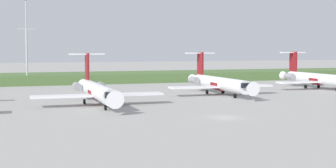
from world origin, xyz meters
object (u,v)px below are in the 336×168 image
(regional_jet_fifth, at_px, (317,78))
(regional_jet_third, at_px, (97,90))
(antenna_mast, at_px, (27,50))
(regional_jet_fourth, at_px, (218,83))

(regional_jet_fifth, bearing_deg, regional_jet_third, -163.70)
(regional_jet_fifth, relative_size, antenna_mast, 1.35)
(regional_jet_third, distance_m, regional_jet_fifth, 59.61)
(regional_jet_fourth, xyz_separation_m, regional_jet_fifth, (29.07, 6.22, 0.00))
(regional_jet_third, distance_m, antenna_mast, 52.10)
(regional_jet_fourth, height_order, antenna_mast, antenna_mast)
(regional_jet_fourth, xyz_separation_m, antenna_mast, (-37.98, 40.17, 7.02))
(regional_jet_fifth, bearing_deg, regional_jet_fourth, -167.92)
(regional_jet_third, distance_m, regional_jet_fourth, 30.04)
(regional_jet_fourth, distance_m, regional_jet_fifth, 29.73)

